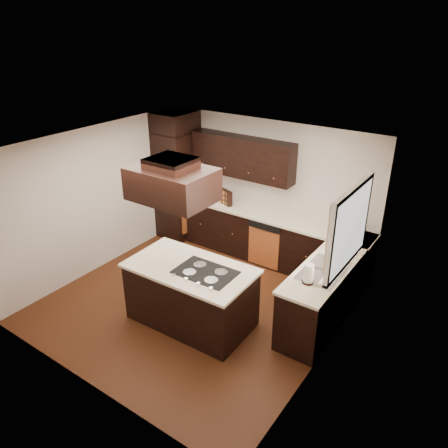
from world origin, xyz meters
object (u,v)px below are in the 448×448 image
Objects in this scene: island at (191,296)px; spice_rack at (225,197)px; oven_column at (178,185)px; range_hood at (172,184)px.

island is 5.13× the size of spice_rack.
island is 2.39m from spice_rack.
island is (2.00, -2.12, -0.62)m from oven_column.
spice_rack is at bearing 108.26° from range_hood.
range_hood is at bearing -135.84° from island.
island is 1.65× the size of range_hood.
island is at bearing -46.63° from oven_column.
island is at bearing 45.59° from range_hood.
oven_column reaches higher than spice_rack.
island is at bearing -47.65° from spice_rack.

